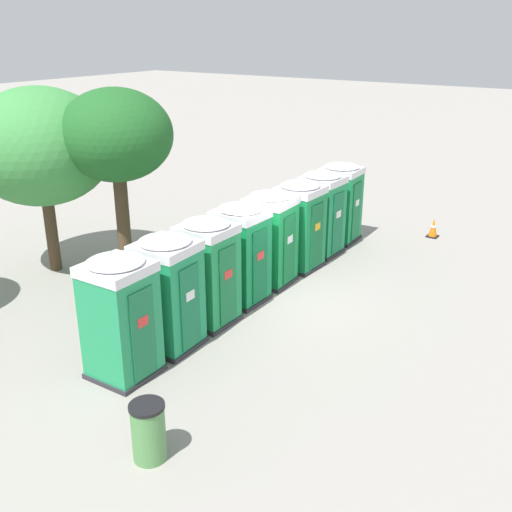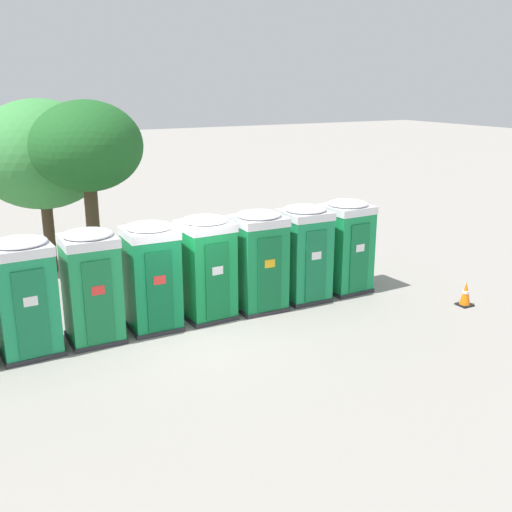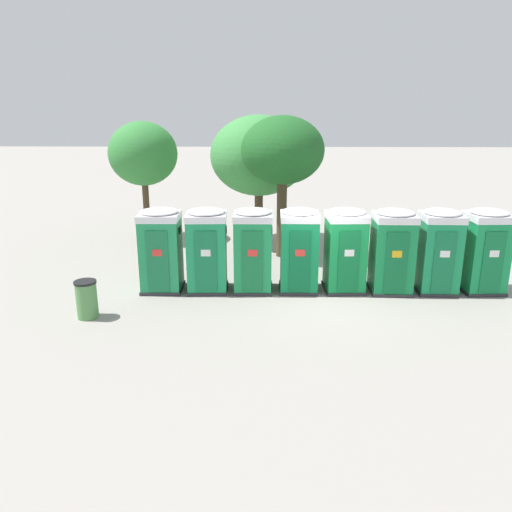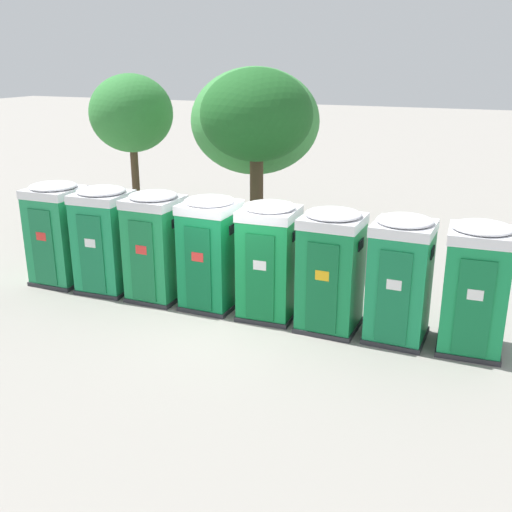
{
  "view_description": "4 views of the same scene",
  "coord_description": "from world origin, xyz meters",
  "px_view_note": "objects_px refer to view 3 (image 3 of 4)",
  "views": [
    {
      "loc": [
        -12.05,
        -7.58,
        6.61
      ],
      "look_at": [
        -0.08,
        0.52,
        1.02
      ],
      "focal_mm": 42.0,
      "sensor_mm": 36.0,
      "label": 1
    },
    {
      "loc": [
        -4.78,
        -12.17,
        5.58
      ],
      "look_at": [
        2.04,
        0.55,
        1.38
      ],
      "focal_mm": 42.0,
      "sensor_mm": 36.0,
      "label": 2
    },
    {
      "loc": [
        -1.69,
        -13.93,
        5.37
      ],
      "look_at": [
        -2.0,
        0.49,
        1.09
      ],
      "focal_mm": 35.0,
      "sensor_mm": 36.0,
      "label": 3
    },
    {
      "loc": [
        5.12,
        -10.66,
        5.39
      ],
      "look_at": [
        0.41,
        0.52,
        1.34
      ],
      "focal_mm": 42.0,
      "sensor_mm": 36.0,
      "label": 4
    }
  ],
  "objects_px": {
    "portapotty_1": "(207,250)",
    "portapotty_7": "(484,250)",
    "portapotty_6": "(438,251)",
    "street_tree_0": "(259,156)",
    "portapotty_5": "(392,251)",
    "street_tree_2": "(143,154)",
    "portapotty_3": "(299,250)",
    "portapotty_0": "(161,249)",
    "portapotty_2": "(253,250)",
    "street_tree_1": "(283,151)",
    "portapotty_4": "(345,250)",
    "trash_can": "(87,299)"
  },
  "relations": [
    {
      "from": "portapotty_1",
      "to": "portapotty_2",
      "type": "distance_m",
      "value": 1.39
    },
    {
      "from": "street_tree_2",
      "to": "portapotty_4",
      "type": "bearing_deg",
      "value": -39.54
    },
    {
      "from": "portapotty_5",
      "to": "portapotty_6",
      "type": "distance_m",
      "value": 1.39
    },
    {
      "from": "portapotty_1",
      "to": "street_tree_0",
      "type": "height_order",
      "value": "street_tree_0"
    },
    {
      "from": "portapotty_3",
      "to": "portapotty_6",
      "type": "bearing_deg",
      "value": -0.36
    },
    {
      "from": "portapotty_6",
      "to": "portapotty_7",
      "type": "xyz_separation_m",
      "value": [
        1.39,
        0.06,
        -0.0
      ]
    },
    {
      "from": "portapotty_3",
      "to": "street_tree_0",
      "type": "distance_m",
      "value": 6.23
    },
    {
      "from": "portapotty_1",
      "to": "portapotty_5",
      "type": "relative_size",
      "value": 1.0
    },
    {
      "from": "portapotty_3",
      "to": "portapotty_0",
      "type": "bearing_deg",
      "value": -178.94
    },
    {
      "from": "portapotty_1",
      "to": "street_tree_2",
      "type": "distance_m",
      "value": 7.41
    },
    {
      "from": "portapotty_2",
      "to": "portapotty_4",
      "type": "height_order",
      "value": "same"
    },
    {
      "from": "portapotty_2",
      "to": "portapotty_6",
      "type": "distance_m",
      "value": 5.56
    },
    {
      "from": "portapotty_1",
      "to": "portapotty_5",
      "type": "bearing_deg",
      "value": -0.02
    },
    {
      "from": "street_tree_1",
      "to": "street_tree_2",
      "type": "bearing_deg",
      "value": 156.0
    },
    {
      "from": "portapotty_1",
      "to": "portapotty_7",
      "type": "bearing_deg",
      "value": 0.71
    },
    {
      "from": "portapotty_4",
      "to": "portapotty_6",
      "type": "bearing_deg",
      "value": -0.89
    },
    {
      "from": "street_tree_0",
      "to": "street_tree_1",
      "type": "xyz_separation_m",
      "value": [
        0.88,
        -1.99,
        0.34
      ]
    },
    {
      "from": "portapotty_7",
      "to": "trash_can",
      "type": "height_order",
      "value": "portapotty_7"
    },
    {
      "from": "portapotty_5",
      "to": "portapotty_4",
      "type": "bearing_deg",
      "value": 176.44
    },
    {
      "from": "portapotty_0",
      "to": "street_tree_0",
      "type": "distance_m",
      "value": 6.79
    },
    {
      "from": "portapotty_6",
      "to": "street_tree_0",
      "type": "height_order",
      "value": "street_tree_0"
    },
    {
      "from": "portapotty_2",
      "to": "portapotty_7",
      "type": "bearing_deg",
      "value": 0.65
    },
    {
      "from": "portapotty_4",
      "to": "portapotty_2",
      "type": "bearing_deg",
      "value": -178.75
    },
    {
      "from": "portapotty_0",
      "to": "portapotty_2",
      "type": "bearing_deg",
      "value": 0.7
    },
    {
      "from": "portapotty_4",
      "to": "street_tree_0",
      "type": "height_order",
      "value": "street_tree_0"
    },
    {
      "from": "portapotty_6",
      "to": "street_tree_1",
      "type": "relative_size",
      "value": 0.49
    },
    {
      "from": "street_tree_1",
      "to": "portapotty_3",
      "type": "bearing_deg",
      "value": -83.32
    },
    {
      "from": "trash_can",
      "to": "portapotty_0",
      "type": "bearing_deg",
      "value": 54.09
    },
    {
      "from": "portapotty_5",
      "to": "street_tree_0",
      "type": "xyz_separation_m",
      "value": [
        -4.09,
        5.72,
        2.27
      ]
    },
    {
      "from": "portapotty_7",
      "to": "street_tree_2",
      "type": "relative_size",
      "value": 0.52
    },
    {
      "from": "street_tree_0",
      "to": "portapotty_0",
      "type": "bearing_deg",
      "value": -116.49
    },
    {
      "from": "street_tree_0",
      "to": "trash_can",
      "type": "height_order",
      "value": "street_tree_0"
    },
    {
      "from": "street_tree_0",
      "to": "street_tree_2",
      "type": "height_order",
      "value": "street_tree_0"
    },
    {
      "from": "portapotty_2",
      "to": "portapotty_6",
      "type": "bearing_deg",
      "value": 0.18
    },
    {
      "from": "portapotty_0",
      "to": "portapotty_4",
      "type": "bearing_deg",
      "value": 0.98
    },
    {
      "from": "portapotty_0",
      "to": "street_tree_1",
      "type": "relative_size",
      "value": 0.49
    },
    {
      "from": "portapotty_4",
      "to": "portapotty_7",
      "type": "xyz_separation_m",
      "value": [
        4.17,
        0.02,
        -0.0
      ]
    },
    {
      "from": "portapotty_2",
      "to": "portapotty_4",
      "type": "distance_m",
      "value": 2.78
    },
    {
      "from": "portapotty_4",
      "to": "portapotty_7",
      "type": "bearing_deg",
      "value": 0.25
    },
    {
      "from": "trash_can",
      "to": "portapotty_4",
      "type": "bearing_deg",
      "value": 17.66
    },
    {
      "from": "street_tree_1",
      "to": "trash_can",
      "type": "height_order",
      "value": "street_tree_1"
    },
    {
      "from": "portapotty_6",
      "to": "street_tree_2",
      "type": "bearing_deg",
      "value": 148.8
    },
    {
      "from": "portapotty_1",
      "to": "portapotty_7",
      "type": "distance_m",
      "value": 8.33
    },
    {
      "from": "trash_can",
      "to": "portapotty_3",
      "type": "bearing_deg",
      "value": 21.43
    },
    {
      "from": "portapotty_1",
      "to": "portapotty_5",
      "type": "distance_m",
      "value": 5.56
    },
    {
      "from": "trash_can",
      "to": "street_tree_1",
      "type": "bearing_deg",
      "value": 48.07
    },
    {
      "from": "portapotty_3",
      "to": "portapotty_5",
      "type": "height_order",
      "value": "same"
    },
    {
      "from": "portapotty_4",
      "to": "portapotty_5",
      "type": "xyz_separation_m",
      "value": [
        1.39,
        -0.09,
        -0.0
      ]
    },
    {
      "from": "street_tree_1",
      "to": "portapotty_0",
      "type": "bearing_deg",
      "value": -134.99
    },
    {
      "from": "portapotty_5",
      "to": "street_tree_2",
      "type": "height_order",
      "value": "street_tree_2"
    }
  ]
}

